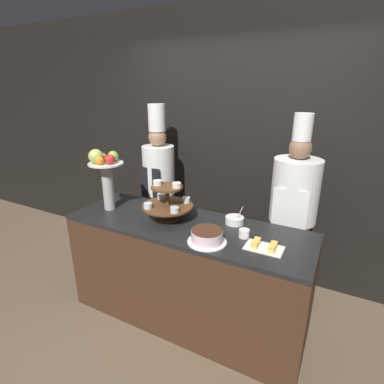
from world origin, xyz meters
TOP-DOWN VIEW (x-y plane):
  - ground_plane at (0.00, 0.00)m, footprint 14.00×14.00m
  - wall_back at (0.00, 1.39)m, footprint 10.00×0.06m
  - buffet_counter at (0.00, 0.34)m, footprint 2.05×0.69m
  - tiered_stand at (-0.19, 0.36)m, footprint 0.43×0.43m
  - fruit_pedestal at (-0.79, 0.29)m, footprint 0.31×0.31m
  - cake_round at (0.28, 0.15)m, footprint 0.29×0.29m
  - cup_white at (0.49, 0.35)m, footprint 0.08×0.08m
  - cake_square_tray at (0.67, 0.25)m, footprint 0.26×0.17m
  - serving_bowl_far at (0.35, 0.54)m, footprint 0.15×0.15m
  - chef_left at (-0.71, 1.00)m, footprint 0.34×0.34m
  - chef_center_left at (0.73, 1.00)m, footprint 0.41×0.41m

SIDE VIEW (x-z plane):
  - ground_plane at x=0.00m, z-range 0.00..0.00m
  - buffet_counter at x=0.00m, z-range 0.00..0.93m
  - cake_square_tray at x=0.67m, z-range 0.92..0.97m
  - serving_bowl_far at x=0.35m, z-range 0.88..1.04m
  - cup_white at x=0.49m, z-range 0.93..0.99m
  - chef_center_left at x=0.73m, z-range 0.07..1.87m
  - cake_round at x=0.28m, z-range 0.93..1.03m
  - chef_left at x=-0.71m, z-range 0.08..1.92m
  - tiered_stand at x=-0.19m, z-range 0.92..1.26m
  - fruit_pedestal at x=-0.79m, z-range 1.01..1.58m
  - wall_back at x=0.00m, z-range 0.00..2.80m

